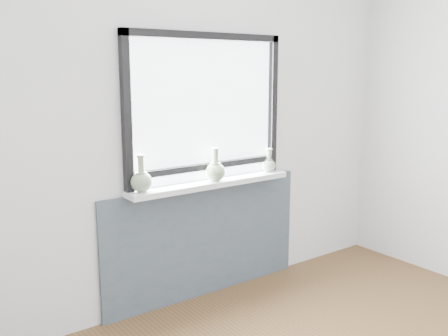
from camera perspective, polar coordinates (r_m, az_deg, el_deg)
back_wall at (r=3.64m, az=-2.42°, el=4.97°), size 3.60×0.02×2.60m
apron_panel at (r=3.81m, az=-2.06°, el=-8.19°), size 1.70×0.03×0.86m
windowsill at (r=3.63m, az=-1.49°, el=-1.77°), size 1.32×0.18×0.04m
window at (r=3.60m, az=-2.11°, el=7.15°), size 1.30×0.06×1.05m
vase_a at (r=3.33m, az=-9.42°, el=-1.38°), size 0.15×0.15×0.25m
vase_b at (r=3.60m, az=-0.99°, el=-0.27°), size 0.15×0.15×0.24m
vase_c at (r=3.96m, az=5.14°, el=0.46°), size 0.11×0.11×0.18m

